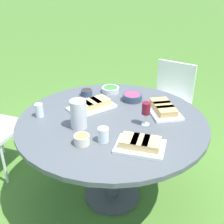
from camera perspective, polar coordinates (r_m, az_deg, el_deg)
ground_plane at (r=2.63m, az=0.00°, el=-16.49°), size 40.00×40.00×0.00m
dining_table at (r=2.21m, az=0.00°, el=-3.51°), size 1.46×1.46×0.78m
chair_far_back at (r=3.24m, az=11.75°, el=3.22°), size 0.61×0.61×0.89m
water_pitcher at (r=2.01m, az=-6.83°, el=-0.44°), size 0.13×0.12×0.21m
wine_glass at (r=2.04m, az=6.95°, el=0.53°), size 0.06×0.06×0.18m
platter_bread_main at (r=2.31m, az=-4.17°, el=1.42°), size 0.43×0.34×0.07m
platter_charcuterie at (r=1.82m, az=5.76°, el=-6.47°), size 0.38×0.34×0.07m
platter_sandwich_side at (r=2.29m, az=10.35°, el=0.73°), size 0.23×0.36×0.07m
bowl_fries at (r=1.86m, az=-6.15°, el=-5.49°), size 0.10×0.10×0.07m
bowl_salad at (r=2.62m, az=-0.31°, el=4.62°), size 0.16×0.16×0.05m
bowl_olives at (r=2.56m, az=-5.18°, el=4.05°), size 0.10×0.10×0.06m
bowl_dip_red at (r=2.46m, az=4.15°, el=3.09°), size 0.17×0.17×0.06m
cup_water_near at (r=2.25m, az=-14.58°, el=0.34°), size 0.06×0.06×0.11m
cup_water_far at (r=1.87m, az=-1.79°, el=-4.64°), size 0.07×0.07×0.10m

